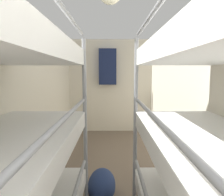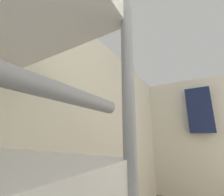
{
  "view_description": "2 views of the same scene",
  "coord_description": "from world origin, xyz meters",
  "views": [
    {
      "loc": [
        0.01,
        0.3,
        1.54
      ],
      "look_at": [
        0.03,
        3.45,
        1.15
      ],
      "focal_mm": 32.0,
      "sensor_mm": 36.0,
      "label": 1
    },
    {
      "loc": [
        -0.07,
        1.98,
        1.19
      ],
      "look_at": [
        -0.64,
        2.94,
        1.48
      ],
      "focal_mm": 24.0,
      "sensor_mm": 36.0,
      "label": 2
    }
  ],
  "objects": [
    {
      "name": "wall_back",
      "position": [
        0.0,
        5.55,
        1.2
      ],
      "size": [
        2.27,
        0.06,
        2.4
      ],
      "color": "beige",
      "rests_on": "ground_plane"
    },
    {
      "name": "hanging_coat",
      "position": [
        -0.07,
        5.4,
        1.7
      ],
      "size": [
        0.44,
        0.12,
        0.9
      ],
      "color": "#192347"
    },
    {
      "name": "wall_left",
      "position": [
        -1.1,
        2.76,
        1.2
      ],
      "size": [
        0.06,
        5.64,
        2.4
      ],
      "color": "beige",
      "rests_on": "ground_plane"
    }
  ]
}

